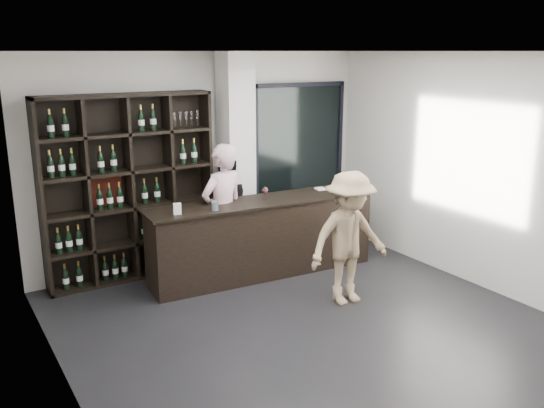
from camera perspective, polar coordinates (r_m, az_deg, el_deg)
floor at (r=6.30m, az=4.69°, el=-12.61°), size 5.00×5.50×0.01m
wine_shelf at (r=7.57m, az=-13.93°, el=1.49°), size 2.20×0.35×2.40m
structural_column at (r=8.00m, az=-3.55°, el=4.44°), size 0.40×0.40×2.90m
glass_panel at (r=8.81m, az=2.69°, el=5.09°), size 1.60×0.08×2.10m
tasting_counter at (r=7.62m, az=-0.88°, el=-3.31°), size 3.13×0.65×1.03m
taster_pink at (r=7.43m, az=-4.89°, el=-0.83°), size 0.74×0.57×1.78m
taster_black at (r=7.99m, az=-4.64°, el=-0.61°), size 0.84×0.71×1.53m
customer at (r=6.76m, az=7.63°, el=-3.39°), size 1.07×0.67×1.59m
wine_glass at (r=7.46m, az=-0.68°, el=1.14°), size 0.09×0.09×0.19m
spit_cup at (r=7.01m, az=-5.67°, el=-0.17°), size 0.10×0.10×0.11m
napkin_stack at (r=8.06m, az=4.82°, el=1.51°), size 0.15×0.15×0.02m
card_stand at (r=6.89m, az=-9.37°, el=-0.48°), size 0.10×0.07×0.14m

